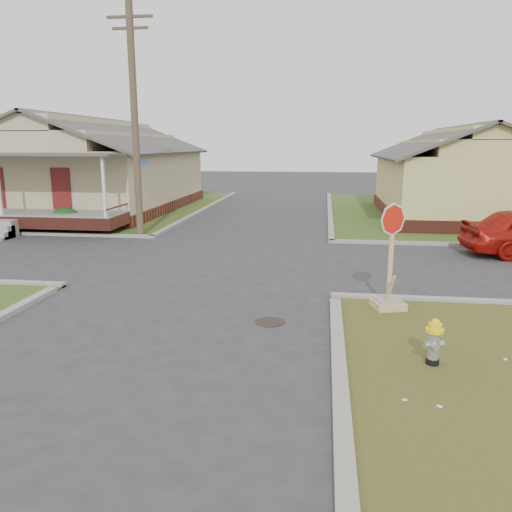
# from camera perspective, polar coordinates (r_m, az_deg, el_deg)

# --- Properties ---
(ground) EXTENTS (120.00, 120.00, 0.00)m
(ground) POSITION_cam_1_polar(r_m,az_deg,el_deg) (11.61, -9.03, -6.13)
(ground) COLOR #2C2C2F
(ground) RESTS_ON ground
(verge_far_left) EXTENTS (19.00, 19.00, 0.05)m
(verge_far_left) POSITION_cam_1_polar(r_m,az_deg,el_deg) (33.03, -21.86, 5.33)
(verge_far_left) COLOR #344E1C
(verge_far_left) RESTS_ON ground
(curbs) EXTENTS (80.00, 40.00, 0.12)m
(curbs) POSITION_cam_1_polar(r_m,az_deg,el_deg) (16.28, -3.99, -0.55)
(curbs) COLOR gray
(curbs) RESTS_ON ground
(manhole) EXTENTS (0.64, 0.64, 0.01)m
(manhole) POSITION_cam_1_polar(r_m,az_deg,el_deg) (10.72, 1.61, -7.54)
(manhole) COLOR black
(manhole) RESTS_ON ground
(corner_house) EXTENTS (10.10, 15.50, 5.30)m
(corner_house) POSITION_cam_1_polar(r_m,az_deg,el_deg) (30.29, -18.43, 9.29)
(corner_house) COLOR maroon
(corner_house) RESTS_ON ground
(side_house_yellow) EXTENTS (7.60, 11.60, 4.70)m
(side_house_yellow) POSITION_cam_1_polar(r_m,az_deg,el_deg) (27.88, 22.03, 8.60)
(side_house_yellow) COLOR maroon
(side_house_yellow) RESTS_ON ground
(utility_pole) EXTENTS (1.80, 0.28, 9.00)m
(utility_pole) POSITION_cam_1_polar(r_m,az_deg,el_deg) (20.82, -13.70, 14.92)
(utility_pole) COLOR #453827
(utility_pole) RESTS_ON ground
(fire_hydrant) EXTENTS (0.30, 0.30, 0.81)m
(fire_hydrant) POSITION_cam_1_polar(r_m,az_deg,el_deg) (9.03, 19.69, -8.96)
(fire_hydrant) COLOR black
(fire_hydrant) RESTS_ON ground
(stop_sign) EXTENTS (0.68, 0.67, 2.41)m
(stop_sign) POSITION_cam_1_polar(r_m,az_deg,el_deg) (11.72, 14.95, -3.32)
(stop_sign) COLOR tan
(stop_sign) RESTS_ON ground
(hedge_right) EXTENTS (1.37, 1.12, 1.05)m
(hedge_right) POSITION_cam_1_polar(r_m,az_deg,el_deg) (23.04, -20.92, 3.99)
(hedge_right) COLOR #143918
(hedge_right) RESTS_ON verge_far_left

